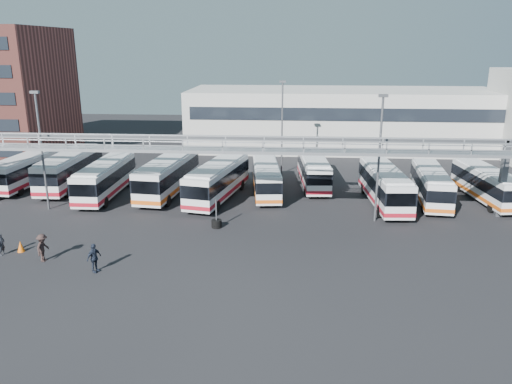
# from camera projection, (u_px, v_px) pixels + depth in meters

# --- Properties ---
(ground) EXTENTS (140.00, 140.00, 0.00)m
(ground) POSITION_uv_depth(u_px,v_px,m) (216.00, 250.00, 34.88)
(ground) COLOR black
(ground) RESTS_ON ground
(gantry) EXTENTS (51.40, 5.15, 7.10)m
(gantry) POSITION_uv_depth(u_px,v_px,m) (226.00, 156.00, 38.94)
(gantry) COLOR #989BA1
(gantry) RESTS_ON ground
(warehouse) EXTENTS (42.00, 14.00, 8.00)m
(warehouse) POSITION_uv_depth(u_px,v_px,m) (342.00, 119.00, 69.25)
(warehouse) COLOR #9E9E99
(warehouse) RESTS_ON ground
(light_pole_left) EXTENTS (0.70, 0.35, 10.21)m
(light_pole_left) POSITION_uv_depth(u_px,v_px,m) (41.00, 145.00, 42.06)
(light_pole_left) COLOR #4C4F54
(light_pole_left) RESTS_ON ground
(light_pole_mid) EXTENTS (0.70, 0.35, 10.21)m
(light_pole_mid) POSITION_uv_depth(u_px,v_px,m) (379.00, 152.00, 39.10)
(light_pole_mid) COLOR #4C4F54
(light_pole_mid) RESTS_ON ground
(light_pole_back) EXTENTS (0.70, 0.35, 10.21)m
(light_pole_back) POSITION_uv_depth(u_px,v_px,m) (282.00, 123.00, 54.03)
(light_pole_back) COLOR #4C4F54
(light_pole_back) RESTS_ON ground
(bus_0) EXTENTS (3.02, 10.62, 3.19)m
(bus_0) POSITION_uv_depth(u_px,v_px,m) (27.00, 169.00, 50.37)
(bus_0) COLOR silver
(bus_0) RESTS_ON ground
(bus_1) EXTENTS (2.86, 11.43, 3.46)m
(bus_1) POSITION_uv_depth(u_px,v_px,m) (70.00, 168.00, 50.00)
(bus_1) COLOR silver
(bus_1) RESTS_ON ground
(bus_2) EXTENTS (2.57, 10.76, 3.26)m
(bus_2) POSITION_uv_depth(u_px,v_px,m) (105.00, 178.00, 46.91)
(bus_2) COLOR silver
(bus_2) RESTS_ON ground
(bus_3) EXTENTS (3.81, 11.73, 3.50)m
(bus_3) POSITION_uv_depth(u_px,v_px,m) (168.00, 175.00, 47.54)
(bus_3) COLOR silver
(bus_3) RESTS_ON ground
(bus_4) EXTENTS (4.76, 11.52, 3.41)m
(bus_4) POSITION_uv_depth(u_px,v_px,m) (218.00, 180.00, 45.97)
(bus_4) COLOR silver
(bus_4) RESTS_ON ground
(bus_5) EXTENTS (3.38, 10.21, 3.04)m
(bus_5) POSITION_uv_depth(u_px,v_px,m) (266.00, 177.00, 47.63)
(bus_5) COLOR silver
(bus_5) RESTS_ON ground
(bus_6) EXTENTS (3.15, 10.46, 3.13)m
(bus_6) POSITION_uv_depth(u_px,v_px,m) (313.00, 170.00, 50.32)
(bus_6) COLOR silver
(bus_6) RESTS_ON ground
(bus_7) EXTENTS (3.22, 11.11, 3.33)m
(bus_7) POSITION_uv_depth(u_px,v_px,m) (385.00, 185.00, 44.36)
(bus_7) COLOR silver
(bus_7) RESTS_ON ground
(bus_8) EXTENTS (3.28, 10.29, 3.07)m
(bus_8) POSITION_uv_depth(u_px,v_px,m) (431.00, 184.00, 45.17)
(bus_8) COLOR silver
(bus_8) RESTS_ON ground
(bus_9) EXTENTS (3.45, 10.30, 3.07)m
(bus_9) POSITION_uv_depth(u_px,v_px,m) (487.00, 184.00, 45.37)
(bus_9) COLOR silver
(bus_9) RESTS_ON ground
(pedestrian_a) EXTENTS (0.46, 0.62, 1.55)m
(pedestrian_a) POSITION_uv_depth(u_px,v_px,m) (1.00, 244.00, 33.89)
(pedestrian_a) COLOR black
(pedestrian_a) RESTS_ON ground
(pedestrian_c) EXTENTS (0.75, 1.25, 1.90)m
(pedestrian_c) POSITION_uv_depth(u_px,v_px,m) (43.00, 248.00, 32.89)
(pedestrian_c) COLOR black
(pedestrian_c) RESTS_ON ground
(pedestrian_d) EXTENTS (0.90, 1.20, 1.90)m
(pedestrian_d) POSITION_uv_depth(u_px,v_px,m) (94.00, 258.00, 31.29)
(pedestrian_d) COLOR #1B2231
(pedestrian_d) RESTS_ON ground
(cone_right) EXTENTS (0.52, 0.52, 0.78)m
(cone_right) POSITION_uv_depth(u_px,v_px,m) (21.00, 246.00, 34.55)
(cone_right) COLOR #CF580B
(cone_right) RESTS_ON ground
(tire_stack) EXTENTS (0.80, 0.80, 2.29)m
(tire_stack) POSITION_uv_depth(u_px,v_px,m) (217.00, 223.00, 39.12)
(tire_stack) COLOR black
(tire_stack) RESTS_ON ground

